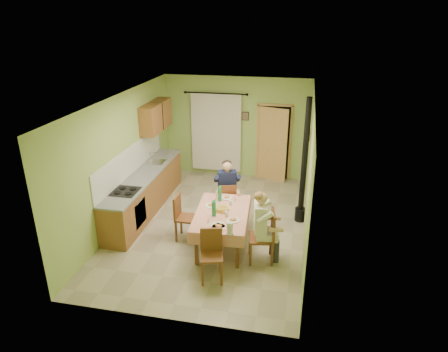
% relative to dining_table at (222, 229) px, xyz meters
% --- Properties ---
extents(floor, '(4.00, 6.00, 0.01)m').
position_rel_dining_table_xyz_m(floor, '(-0.39, 0.79, -0.38)').
color(floor, tan).
rests_on(floor, ground).
extents(room_shell, '(4.04, 6.04, 2.82)m').
position_rel_dining_table_xyz_m(room_shell, '(-0.39, 0.79, 1.44)').
color(room_shell, '#A0C263').
rests_on(room_shell, ground).
extents(kitchen_run, '(0.64, 3.64, 1.56)m').
position_rel_dining_table_xyz_m(kitchen_run, '(-2.10, 1.19, 0.10)').
color(kitchen_run, brown).
rests_on(kitchen_run, ground).
extents(upper_cabinets, '(0.35, 1.40, 0.70)m').
position_rel_dining_table_xyz_m(upper_cabinets, '(-2.21, 2.49, 1.57)').
color(upper_cabinets, brown).
rests_on(upper_cabinets, room_shell).
extents(curtain, '(1.70, 0.07, 2.22)m').
position_rel_dining_table_xyz_m(curtain, '(-0.94, 3.69, 0.88)').
color(curtain, black).
rests_on(curtain, ground).
extents(doorway, '(0.96, 0.29, 2.15)m').
position_rel_dining_table_xyz_m(doorway, '(0.65, 3.70, 0.67)').
color(doorway, black).
rests_on(doorway, ground).
extents(dining_table, '(1.15, 1.78, 0.76)m').
position_rel_dining_table_xyz_m(dining_table, '(0.00, 0.00, 0.00)').
color(dining_table, tan).
rests_on(dining_table, ground).
extents(tableware, '(0.79, 1.59, 0.33)m').
position_rel_dining_table_xyz_m(tableware, '(0.02, -0.09, 0.45)').
color(tableware, white).
rests_on(tableware, dining_table).
extents(chair_far, '(0.46, 0.46, 0.93)m').
position_rel_dining_table_xyz_m(chair_far, '(-0.10, 1.05, -0.09)').
color(chair_far, brown).
rests_on(chair_far, ground).
extents(chair_near, '(0.47, 0.47, 0.94)m').
position_rel_dining_table_xyz_m(chair_near, '(0.05, -1.11, -0.09)').
color(chair_near, brown).
rests_on(chair_near, ground).
extents(chair_right, '(0.53, 0.53, 1.02)m').
position_rel_dining_table_xyz_m(chair_right, '(0.84, -0.34, -0.09)').
color(chair_right, brown).
rests_on(chair_right, ground).
extents(chair_left, '(0.41, 0.41, 0.96)m').
position_rel_dining_table_xyz_m(chair_left, '(-0.79, 0.12, -0.09)').
color(chair_left, brown).
rests_on(chair_left, ground).
extents(man_far, '(0.64, 0.56, 1.39)m').
position_rel_dining_table_xyz_m(man_far, '(-0.11, 1.07, 0.50)').
color(man_far, '#141938').
rests_on(man_far, chair_far).
extents(man_right, '(0.53, 0.62, 1.39)m').
position_rel_dining_table_xyz_m(man_right, '(0.82, -0.34, 0.50)').
color(man_right, silver).
rests_on(man_right, chair_right).
extents(stove_flue, '(0.24, 0.24, 2.80)m').
position_rel_dining_table_xyz_m(stove_flue, '(1.51, 1.39, 0.64)').
color(stove_flue, black).
rests_on(stove_flue, ground).
extents(picture_back, '(0.19, 0.03, 0.23)m').
position_rel_dining_table_xyz_m(picture_back, '(-0.14, 3.76, 1.37)').
color(picture_back, black).
rests_on(picture_back, room_shell).
extents(picture_right, '(0.03, 0.31, 0.21)m').
position_rel_dining_table_xyz_m(picture_right, '(1.58, 1.99, 1.47)').
color(picture_right, brown).
rests_on(picture_right, room_shell).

